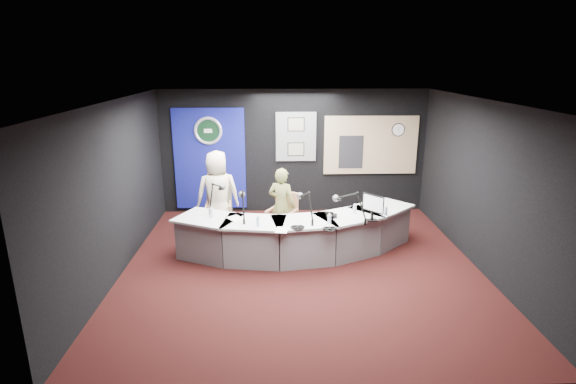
{
  "coord_description": "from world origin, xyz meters",
  "views": [
    {
      "loc": [
        -0.46,
        -7.02,
        3.41
      ],
      "look_at": [
        -0.2,
        0.8,
        1.1
      ],
      "focal_mm": 28.0,
      "sensor_mm": 36.0,
      "label": 1
    }
  ],
  "objects_px": {
    "broadcast_desk": "(297,234)",
    "armchair_left": "(219,212)",
    "person_man": "(218,194)",
    "person_woman": "(282,206)",
    "armchair_right": "(282,219)"
  },
  "relations": [
    {
      "from": "person_man",
      "to": "person_woman",
      "type": "xyz_separation_m",
      "value": [
        1.26,
        -0.42,
        -0.13
      ]
    },
    {
      "from": "broadcast_desk",
      "to": "armchair_left",
      "type": "relative_size",
      "value": 4.65
    },
    {
      "from": "armchair_left",
      "to": "armchair_right",
      "type": "distance_m",
      "value": 1.33
    },
    {
      "from": "broadcast_desk",
      "to": "person_man",
      "type": "height_order",
      "value": "person_man"
    },
    {
      "from": "armchair_right",
      "to": "person_man",
      "type": "relative_size",
      "value": 0.53
    },
    {
      "from": "broadcast_desk",
      "to": "person_woman",
      "type": "xyz_separation_m",
      "value": [
        -0.26,
        0.57,
        0.36
      ]
    },
    {
      "from": "armchair_right",
      "to": "armchair_left",
      "type": "bearing_deg",
      "value": -169.86
    },
    {
      "from": "armchair_right",
      "to": "person_man",
      "type": "bearing_deg",
      "value": -169.86
    },
    {
      "from": "armchair_right",
      "to": "person_woman",
      "type": "distance_m",
      "value": 0.28
    },
    {
      "from": "broadcast_desk",
      "to": "armchair_right",
      "type": "relative_size",
      "value": 4.92
    },
    {
      "from": "broadcast_desk",
      "to": "person_woman",
      "type": "height_order",
      "value": "person_woman"
    },
    {
      "from": "person_man",
      "to": "armchair_left",
      "type": "bearing_deg",
      "value": -9.55
    },
    {
      "from": "broadcast_desk",
      "to": "person_man",
      "type": "distance_m",
      "value": 1.88
    },
    {
      "from": "person_man",
      "to": "broadcast_desk",
      "type": "bearing_deg",
      "value": 137.4
    },
    {
      "from": "armchair_left",
      "to": "broadcast_desk",
      "type": "bearing_deg",
      "value": -36.81
    }
  ]
}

